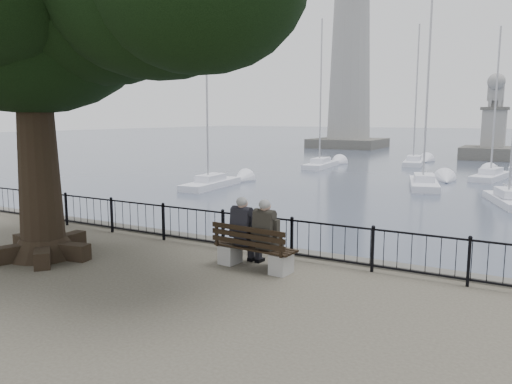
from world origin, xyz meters
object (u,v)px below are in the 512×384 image
Objects in this scene: bench at (254,253)px; lion_monument at (493,138)px; person_left at (246,234)px; lighthouse at (350,60)px; person_right at (268,237)px.

bench is 48.56m from lion_monument.
person_left is 0.06× the size of lighthouse.
person_left is at bearing 175.02° from person_right.
lighthouse is at bearing 107.34° from person_right.
lion_monument is (1.73, 48.40, 0.49)m from person_left.
lighthouse is at bearing 148.89° from lion_monument.
lighthouse reaches higher than lion_monument.
person_left is 64.07m from lighthouse.
lion_monument is (20.00, -12.07, -10.24)m from lighthouse.
person_left is at bearing 153.97° from bench.
bench is 0.51m from person_left.
bench is at bearing -165.91° from person_right.
person_right is (0.62, -0.05, 0.00)m from person_left.
lighthouse is at bearing 107.03° from bench.
lion_monument is (1.11, 48.45, 0.49)m from person_right.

